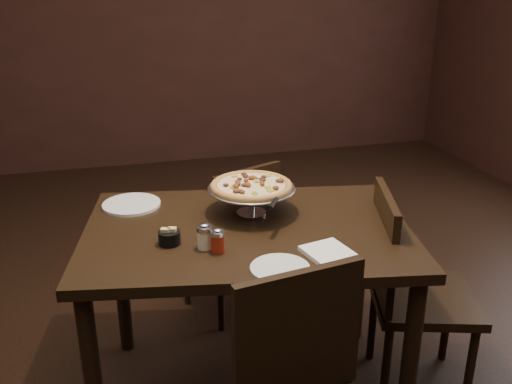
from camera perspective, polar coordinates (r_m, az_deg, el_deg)
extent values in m
cube|color=black|center=(5.49, -11.20, 16.96)|extent=(6.00, 0.02, 2.80)
cube|color=black|center=(2.31, -0.87, -4.05)|extent=(1.44, 1.09, 0.04)
cylinder|color=black|center=(2.26, -15.95, -17.95)|extent=(0.07, 0.07, 0.77)
cylinder|color=black|center=(2.33, 15.09, -16.47)|extent=(0.07, 0.07, 0.77)
cylinder|color=black|center=(2.86, -13.32, -8.58)|extent=(0.07, 0.07, 0.77)
cylinder|color=black|center=(2.92, 10.36, -7.71)|extent=(0.07, 0.07, 0.77)
cylinder|color=silver|center=(2.43, -0.45, -2.09)|extent=(0.13, 0.13, 0.01)
cylinder|color=silver|center=(2.41, -0.46, -0.92)|extent=(0.03, 0.03, 0.10)
cylinder|color=silver|center=(2.39, -0.46, 0.25)|extent=(0.09, 0.09, 0.01)
cylinder|color=#96979B|center=(2.39, -0.46, 0.37)|extent=(0.36, 0.36, 0.01)
torus|color=#96979B|center=(2.39, -0.46, 0.39)|extent=(0.37, 0.37, 0.01)
cylinder|color=#AA6D33|center=(2.38, -0.46, 0.55)|extent=(0.34, 0.34, 0.01)
torus|color=#AA6D33|center=(2.38, -0.46, 0.63)|extent=(0.35, 0.35, 0.03)
cylinder|color=#DBB478|center=(2.38, -0.46, 0.73)|extent=(0.29, 0.29, 0.01)
cylinder|color=#EFEABA|center=(2.13, -5.16, -4.74)|extent=(0.05, 0.05, 0.07)
cylinder|color=silver|center=(2.11, -5.20, -3.65)|extent=(0.06, 0.06, 0.02)
ellipsoid|color=silver|center=(2.11, -5.21, -3.30)|extent=(0.03, 0.03, 0.01)
cylinder|color=maroon|center=(2.10, -3.85, -5.15)|extent=(0.05, 0.05, 0.07)
cylinder|color=silver|center=(2.09, -3.88, -4.13)|extent=(0.05, 0.05, 0.02)
ellipsoid|color=silver|center=(2.08, -3.88, -3.80)|extent=(0.03, 0.03, 0.01)
cylinder|color=black|center=(2.18, -8.65, -4.53)|extent=(0.08, 0.08, 0.05)
cube|color=#CABA74|center=(2.18, -9.04, -4.29)|extent=(0.04, 0.03, 0.06)
cube|color=#CABA74|center=(2.18, -8.38, -4.23)|extent=(0.04, 0.03, 0.06)
cube|color=white|center=(2.11, 7.14, -5.98)|extent=(0.19, 0.19, 0.02)
cylinder|color=white|center=(2.57, -12.35, -1.22)|extent=(0.25, 0.25, 0.01)
cylinder|color=white|center=(1.99, 2.42, -7.64)|extent=(0.21, 0.21, 0.01)
cone|color=silver|center=(2.22, 1.79, -1.15)|extent=(0.16, 0.16, 0.00)
cylinder|color=black|center=(2.22, 1.79, -1.07)|extent=(0.08, 0.12, 0.02)
cube|color=black|center=(3.11, -2.93, -4.78)|extent=(0.54, 0.54, 0.04)
cube|color=black|center=(2.88, -0.85, -1.71)|extent=(0.38, 0.19, 0.43)
cylinder|color=black|center=(3.42, -2.26, -6.35)|extent=(0.03, 0.03, 0.40)
cylinder|color=black|center=(3.26, -6.96, -8.01)|extent=(0.03, 0.03, 0.40)
cylinder|color=black|center=(3.19, 1.33, -8.50)|extent=(0.03, 0.03, 0.40)
cylinder|color=black|center=(3.02, -3.54, -10.45)|extent=(0.03, 0.03, 0.40)
cube|color=black|center=(1.85, 4.28, -14.16)|extent=(0.44, 0.10, 0.46)
cube|color=black|center=(2.64, 16.43, -10.21)|extent=(0.54, 0.54, 0.04)
cube|color=black|center=(2.47, 12.61, -5.20)|extent=(0.16, 0.43, 0.46)
cylinder|color=black|center=(2.68, 20.62, -16.30)|extent=(0.04, 0.04, 0.43)
cylinder|color=black|center=(2.95, 18.53, -12.19)|extent=(0.04, 0.04, 0.43)
cylinder|color=black|center=(2.59, 12.87, -16.78)|extent=(0.04, 0.04, 0.43)
cylinder|color=black|center=(2.87, 11.61, -12.45)|extent=(0.04, 0.04, 0.43)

